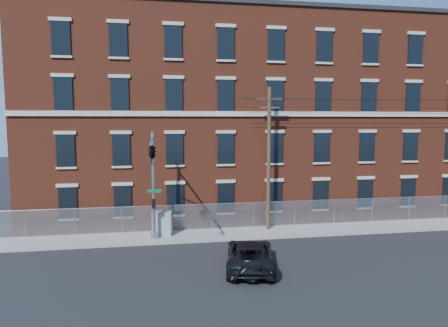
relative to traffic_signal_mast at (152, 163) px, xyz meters
name	(u,v)px	position (x,y,z in m)	size (l,w,h in m)	color
ground	(261,259)	(6.00, -2.18, -5.39)	(140.00, 140.00, 0.00)	black
sidewalk	(400,226)	(18.00, 2.82, -5.33)	(65.00, 3.00, 0.12)	gray
mill_building	(348,117)	(18.00, 11.75, 2.76)	(55.30, 14.32, 16.30)	maroon
chain_link_fence	(391,209)	(18.00, 4.12, -4.33)	(59.06, 0.06, 1.85)	#A5A8AD
traffic_signal_mast	(152,163)	(0.00, 0.00, 0.00)	(0.90, 6.75, 7.00)	#9EA0A5
utility_pole_near	(269,156)	(8.00, 3.42, -0.05)	(1.80, 0.28, 10.00)	#4C3426
pickup_truck	(250,254)	(5.08, -3.45, -4.66)	(2.42, 5.25, 1.46)	black
utility_cabinet	(162,223)	(0.53, 3.09, -4.46)	(1.29, 0.64, 1.61)	gray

